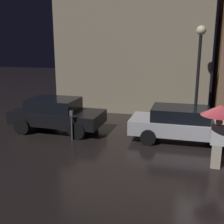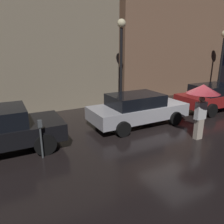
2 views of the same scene
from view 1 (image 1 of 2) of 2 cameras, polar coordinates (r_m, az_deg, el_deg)
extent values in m
plane|color=black|center=(10.52, 20.43, -8.32)|extent=(60.00, 60.00, 0.00)
cube|color=gray|center=(16.47, 4.35, 13.09)|extent=(8.38, 3.00, 7.18)
cube|color=black|center=(12.69, -10.96, -0.95)|extent=(4.07, 1.94, 0.55)
cube|color=black|center=(12.63, -11.73, 1.50)|extent=(2.14, 1.66, 0.54)
cylinder|color=black|center=(13.12, -4.29, -1.48)|extent=(0.69, 0.22, 0.69)
cylinder|color=black|center=(11.49, -7.16, -3.82)|extent=(0.69, 0.22, 0.69)
cylinder|color=black|center=(14.09, -13.94, -0.78)|extent=(0.69, 0.22, 0.69)
cylinder|color=black|center=(12.58, -17.80, -2.81)|extent=(0.69, 0.22, 0.69)
cube|color=#B7B7BF|center=(11.55, 14.43, -2.85)|extent=(4.28, 1.83, 0.55)
cube|color=black|center=(11.42, 13.73, -0.29)|extent=(2.23, 1.59, 0.49)
cylinder|color=black|center=(12.57, 20.39, -3.26)|extent=(0.60, 0.22, 0.60)
cylinder|color=black|center=(10.90, 21.29, -5.95)|extent=(0.60, 0.22, 0.60)
cylinder|color=black|center=(12.53, 8.34, -2.55)|extent=(0.60, 0.22, 0.60)
cylinder|color=black|center=(10.86, 7.33, -5.14)|extent=(0.60, 0.22, 0.60)
cube|color=beige|center=(9.41, 20.36, -8.47)|extent=(0.30, 0.20, 0.76)
cube|color=white|center=(9.18, 20.73, -4.42)|extent=(0.42, 0.21, 0.64)
sphere|color=tan|center=(9.06, 20.96, -1.89)|extent=(0.21, 0.21, 0.21)
cylinder|color=black|center=(9.11, 20.86, -2.93)|extent=(0.02, 0.02, 0.75)
cone|color=#B2333D|center=(8.98, 21.16, 0.33)|extent=(1.14, 1.14, 0.31)
cylinder|color=#4C5154|center=(11.33, -8.15, -3.29)|extent=(0.06, 0.06, 1.00)
cube|color=#4C5154|center=(11.16, -8.26, -0.31)|extent=(0.12, 0.10, 0.22)
cylinder|color=black|center=(13.50, 16.96, 5.84)|extent=(0.14, 0.14, 4.13)
sphere|color=#F9EAB7|center=(13.40, 17.67, 15.53)|extent=(0.43, 0.43, 0.43)
camera|label=2|loc=(6.45, -40.67, 5.68)|focal=35.00mm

